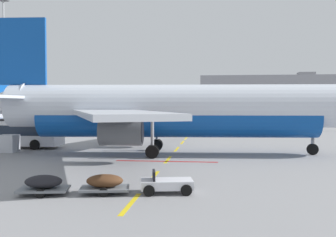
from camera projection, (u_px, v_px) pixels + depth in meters
apron_paint_markings at (183, 141)px, 47.11m from camera, size 8.00×96.93×0.01m
airliner_foreground at (171, 110)px, 35.00m from camera, size 34.81×34.54×12.20m
airliner_mid_left at (40, 111)px, 66.25m from camera, size 28.07×28.22×9.90m
apron_shuttle_bus at (4, 131)px, 40.32m from camera, size 12.09×3.27×3.00m
catering_truck at (11, 124)px, 54.95m from camera, size 5.74×7.21×3.14m
baggage_train at (105, 183)px, 19.63m from camera, size 8.72×3.07×1.14m
uld_cargo_container at (8, 143)px, 36.61m from camera, size 1.65×1.61×1.60m
apron_light_mast_near at (4, 47)px, 83.45m from camera, size 1.80×1.80×26.77m
terminal_satellite at (281, 96)px, 149.45m from camera, size 60.49×22.32×16.31m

